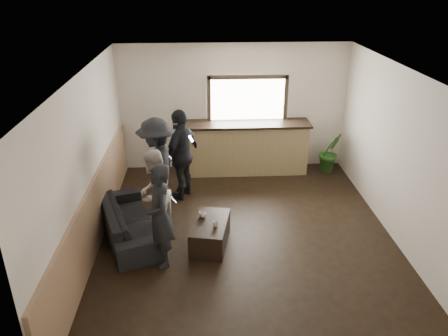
{
  "coord_description": "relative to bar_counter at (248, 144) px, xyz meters",
  "views": [
    {
      "loc": [
        -0.7,
        -6.3,
        4.17
      ],
      "look_at": [
        -0.35,
        0.4,
        1.12
      ],
      "focal_mm": 35.0,
      "sensor_mm": 36.0,
      "label": 1
    }
  ],
  "objects": [
    {
      "name": "ground",
      "position": [
        -0.3,
        -2.7,
        -0.64
      ],
      "size": [
        5.0,
        6.0,
        0.01
      ],
      "primitive_type": "cube",
      "color": "black"
    },
    {
      "name": "bar_counter",
      "position": [
        0.0,
        0.0,
        0.0
      ],
      "size": [
        2.7,
        0.68,
        2.13
      ],
      "color": "#9D8355",
      "rests_on": "ground"
    },
    {
      "name": "coffee_table",
      "position": [
        -0.9,
        -2.89,
        -0.43
      ],
      "size": [
        0.71,
        1.05,
        0.43
      ],
      "primitive_type": "cube",
      "rotation": [
        0.0,
        0.0,
        -0.19
      ],
      "color": "black",
      "rests_on": "ground"
    },
    {
      "name": "cup_b",
      "position": [
        -0.82,
        -3.02,
        -0.17
      ],
      "size": [
        0.13,
        0.13,
        0.09
      ],
      "primitive_type": "imported",
      "rotation": [
        0.0,
        0.0,
        2.4
      ],
      "color": "silver",
      "rests_on": "coffee_table"
    },
    {
      "name": "person_b",
      "position": [
        -1.83,
        -2.47,
        0.12
      ],
      "size": [
        0.76,
        0.87,
        1.53
      ],
      "rotation": [
        0.0,
        0.0,
        -1.85
      ],
      "color": "beige",
      "rests_on": "ground"
    },
    {
      "name": "person_a",
      "position": [
        -1.66,
        -3.34,
        0.19
      ],
      "size": [
        0.53,
        0.68,
        1.65
      ],
      "rotation": [
        0.0,
        0.0,
        -1.32
      ],
      "color": "black",
      "rests_on": "ground"
    },
    {
      "name": "cup_a",
      "position": [
        -1.03,
        -2.72,
        -0.16
      ],
      "size": [
        0.18,
        0.18,
        0.1
      ],
      "primitive_type": "imported",
      "rotation": [
        0.0,
        0.0,
        3.87
      ],
      "color": "silver",
      "rests_on": "coffee_table"
    },
    {
      "name": "person_c",
      "position": [
        -1.83,
        -1.73,
        0.27
      ],
      "size": [
        0.85,
        1.27,
        1.83
      ],
      "rotation": [
        0.0,
        0.0,
        -1.42
      ],
      "color": "black",
      "rests_on": "ground"
    },
    {
      "name": "sofa",
      "position": [
        -2.28,
        -2.54,
        -0.35
      ],
      "size": [
        1.4,
        2.13,
        0.58
      ],
      "primitive_type": "imported",
      "rotation": [
        0.0,
        0.0,
        1.91
      ],
      "color": "black",
      "rests_on": "ground"
    },
    {
      "name": "person_d",
      "position": [
        -1.41,
        -1.14,
        0.27
      ],
      "size": [
        0.9,
        1.14,
        1.81
      ],
      "rotation": [
        0.0,
        0.0,
        -2.08
      ],
      "color": "black",
      "rests_on": "ground"
    },
    {
      "name": "potted_plant",
      "position": [
        1.85,
        -0.11,
        -0.18
      ],
      "size": [
        0.61,
        0.55,
        0.92
      ],
      "primitive_type": "imported",
      "rotation": [
        0.0,
        0.0,
        0.33
      ],
      "color": "#2D6623",
      "rests_on": "ground"
    },
    {
      "name": "room_shell",
      "position": [
        -1.04,
        -2.7,
        0.83
      ],
      "size": [
        5.01,
        6.01,
        2.8
      ],
      "color": "silver",
      "rests_on": "ground"
    }
  ]
}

